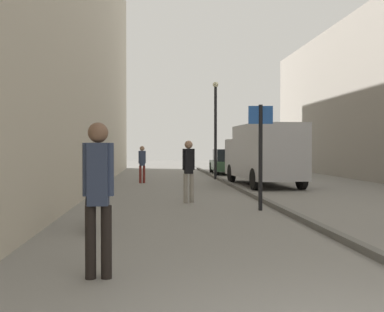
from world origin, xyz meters
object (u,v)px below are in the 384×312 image
(pedestrian_mid_block, at_px, (98,189))
(parked_car, at_px, (228,162))
(street_sign_post, at_px, (261,148))
(bicycle_leaning, at_px, (89,208))
(delivery_van, at_px, (264,153))
(pedestrian_main_foreground, at_px, (189,167))
(pedestrian_far_crossing, at_px, (142,162))
(lamp_post, at_px, (216,124))

(pedestrian_mid_block, distance_m, parked_car, 21.87)
(street_sign_post, bearing_deg, bicycle_leaning, 33.60)
(delivery_van, xyz_separation_m, parked_car, (-0.12, 8.40, -0.60))
(pedestrian_mid_block, xyz_separation_m, parked_car, (4.97, 21.30, -0.35))
(bicycle_leaning, bearing_deg, street_sign_post, 23.57)
(pedestrian_main_foreground, bearing_deg, delivery_van, 50.79)
(street_sign_post, distance_m, bicycle_leaning, 4.56)
(delivery_van, bearing_deg, street_sign_post, -107.42)
(pedestrian_main_foreground, bearing_deg, bicycle_leaning, -127.39)
(pedestrian_far_crossing, xyz_separation_m, parked_car, (4.85, 6.73, -0.22))
(parked_car, xyz_separation_m, lamp_post, (-1.34, -4.56, 2.01))
(pedestrian_mid_block, xyz_separation_m, pedestrian_far_crossing, (0.12, 14.57, -0.13))
(street_sign_post, bearing_deg, delivery_van, -99.38)
(street_sign_post, bearing_deg, lamp_post, -87.17)
(pedestrian_mid_block, height_order, bicycle_leaning, pedestrian_mid_block)
(delivery_van, bearing_deg, bicycle_leaning, -124.46)
(pedestrian_mid_block, distance_m, pedestrian_far_crossing, 14.57)
(lamp_post, bearing_deg, pedestrian_main_foreground, -102.10)
(delivery_van, distance_m, street_sign_post, 7.51)
(bicycle_leaning, bearing_deg, lamp_post, 67.01)
(parked_car, relative_size, lamp_post, 0.89)
(street_sign_post, height_order, lamp_post, lamp_post)
(pedestrian_mid_block, bearing_deg, bicycle_leaning, -79.38)
(delivery_van, xyz_separation_m, lamp_post, (-1.46, 3.84, 1.41))
(street_sign_post, xyz_separation_m, bicycle_leaning, (-3.86, -2.13, -1.16))
(pedestrian_far_crossing, height_order, delivery_van, delivery_van)
(parked_car, relative_size, bicycle_leaning, 2.40)
(pedestrian_main_foreground, distance_m, pedestrian_far_crossing, 7.41)
(lamp_post, bearing_deg, delivery_van, -69.17)
(pedestrian_far_crossing, xyz_separation_m, bicycle_leaning, (-0.72, -11.08, -0.55))
(pedestrian_far_crossing, bearing_deg, pedestrian_main_foreground, 87.05)
(pedestrian_far_crossing, relative_size, parked_car, 0.38)
(pedestrian_mid_block, bearing_deg, street_sign_post, -119.24)
(pedestrian_main_foreground, xyz_separation_m, delivery_van, (3.48, 5.59, 0.30))
(pedestrian_main_foreground, height_order, pedestrian_mid_block, pedestrian_mid_block)
(pedestrian_mid_block, distance_m, street_sign_post, 6.51)
(lamp_post, bearing_deg, parked_car, 73.65)
(pedestrian_far_crossing, relative_size, delivery_van, 0.29)
(pedestrian_far_crossing, height_order, street_sign_post, street_sign_post)
(delivery_van, height_order, parked_car, delivery_van)
(pedestrian_mid_block, height_order, lamp_post, lamp_post)
(pedestrian_mid_block, xyz_separation_m, lamp_post, (3.63, 16.74, 1.66))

